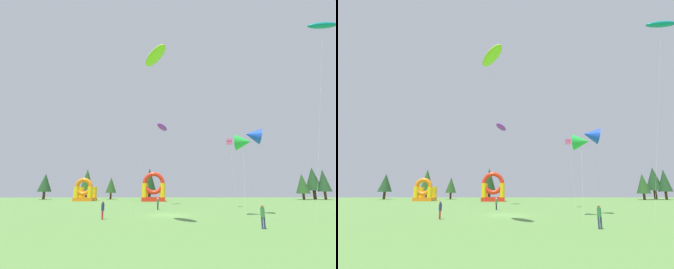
# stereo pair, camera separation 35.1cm
# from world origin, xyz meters

# --- Properties ---
(ground_plane) EXTENTS (120.00, 120.00, 0.00)m
(ground_plane) POSITION_xyz_m (0.00, 0.00, 0.00)
(ground_plane) COLOR #5B8C42
(kite_green_delta) EXTENTS (2.31, 2.65, 8.88)m
(kite_green_delta) POSITION_xyz_m (8.32, -1.60, 7.95)
(kite_green_delta) COLOR green
(kite_green_delta) RESTS_ON ground_plane
(kite_pink_box) EXTENTS (0.83, 2.10, 10.75)m
(kite_pink_box) POSITION_xyz_m (10.01, 10.52, 10.32)
(kite_pink_box) COLOR #EA599E
(kite_pink_box) RESTS_ON ground_plane
(kite_lime_parafoil) EXTENTS (3.54, 6.34, 15.06)m
(kite_lime_parafoil) POSITION_xyz_m (-1.34, -8.58, 14.44)
(kite_lime_parafoil) COLOR #8CD826
(kite_lime_parafoil) RESTS_ON ground_plane
(kite_purple_parafoil) EXTENTS (3.27, 5.41, 15.17)m
(kite_purple_parafoil) POSITION_xyz_m (-0.99, 17.23, 14.42)
(kite_purple_parafoil) COLOR purple
(kite_purple_parafoil) RESTS_ON ground_plane
(kite_blue_delta) EXTENTS (2.35, 2.66, 10.14)m
(kite_blue_delta) POSITION_xyz_m (10.00, -0.17, 9.04)
(kite_blue_delta) COLOR blue
(kite_blue_delta) RESTS_ON ground_plane
(kite_teal_parafoil) EXTENTS (4.85, 1.53, 20.90)m
(kite_teal_parafoil) POSITION_xyz_m (16.82, -5.03, 20.34)
(kite_teal_parafoil) COLOR #0C7F7A
(kite_teal_parafoil) RESTS_ON ground_plane
(person_far_side) EXTENTS (0.37, 0.37, 1.61)m
(person_far_side) POSITION_xyz_m (-1.41, 7.12, 0.96)
(person_far_side) COLOR black
(person_far_side) RESTS_ON ground_plane
(person_left_edge) EXTENTS (0.39, 0.39, 1.66)m
(person_left_edge) POSITION_xyz_m (-6.33, -4.18, 0.99)
(person_left_edge) COLOR #B21E26
(person_left_edge) RESTS_ON ground_plane
(person_midfield) EXTENTS (0.33, 0.33, 1.70)m
(person_midfield) POSITION_xyz_m (6.69, -9.96, 1.01)
(person_midfield) COLOR navy
(person_midfield) RESTS_ON ground_plane
(inflatable_blue_arch) EXTENTS (4.57, 4.88, 5.52)m
(inflatable_blue_arch) POSITION_xyz_m (-20.12, 33.73, 1.97)
(inflatable_blue_arch) COLOR orange
(inflatable_blue_arch) RESTS_ON ground_plane
(inflatable_yellow_castle) EXTENTS (5.47, 4.34, 6.80)m
(inflatable_yellow_castle) POSITION_xyz_m (-3.11, 31.45, 2.51)
(inflatable_yellow_castle) COLOR red
(inflatable_yellow_castle) RESTS_ON ground_plane
(tree_row_0) EXTENTS (3.79, 3.79, 7.18)m
(tree_row_0) POSITION_xyz_m (-34.75, 43.61, 4.60)
(tree_row_0) COLOR #4C331E
(tree_row_0) RESTS_ON ground_plane
(tree_row_1) EXTENTS (3.83, 3.83, 8.50)m
(tree_row_1) POSITION_xyz_m (-23.02, 44.22, 5.37)
(tree_row_1) COLOR #4C331E
(tree_row_1) RESTS_ON ground_plane
(tree_row_2) EXTENTS (3.06, 3.06, 6.15)m
(tree_row_2) POSITION_xyz_m (-15.96, 44.05, 3.93)
(tree_row_2) COLOR #4C331E
(tree_row_2) RESTS_ON ground_plane
(tree_row_3) EXTENTS (4.11, 4.11, 8.61)m
(tree_row_3) POSITION_xyz_m (-4.77, 42.01, 5.06)
(tree_row_3) COLOR #4C331E
(tree_row_3) RESTS_ON ground_plane
(tree_row_4) EXTENTS (3.60, 3.60, 7.04)m
(tree_row_4) POSITION_xyz_m (37.52, 40.36, 4.31)
(tree_row_4) COLOR #4C331E
(tree_row_4) RESTS_ON ground_plane
(tree_row_5) EXTENTS (4.55, 4.55, 8.99)m
(tree_row_5) POSITION_xyz_m (41.79, 42.38, 5.67)
(tree_row_5) COLOR #4C331E
(tree_row_5) RESTS_ON ground_plane
(tree_row_6) EXTENTS (3.55, 3.55, 8.28)m
(tree_row_6) POSITION_xyz_m (43.61, 40.50, 5.18)
(tree_row_6) COLOR #4C331E
(tree_row_6) RESTS_ON ground_plane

